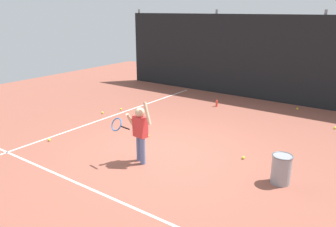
{
  "coord_description": "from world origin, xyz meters",
  "views": [
    {
      "loc": [
        4.21,
        -5.62,
        3.12
      ],
      "look_at": [
        -0.03,
        0.26,
        0.85
      ],
      "focal_mm": 35.9,
      "sensor_mm": 36.0,
      "label": 1
    }
  ],
  "objects_px": {
    "tennis_ball_0": "(148,136)",
    "tennis_ball_6": "(335,128)",
    "water_bottle": "(217,103)",
    "tennis_ball_3": "(103,113)",
    "tennis_ball_1": "(49,140)",
    "tennis_ball_2": "(121,109)",
    "tennis_ball_4": "(243,158)",
    "tennis_player": "(139,130)",
    "ball_hopper": "(281,169)",
    "tennis_ball_5": "(297,109)"
  },
  "relations": [
    {
      "from": "tennis_ball_6",
      "to": "tennis_ball_4",
      "type": "bearing_deg",
      "value": -110.84
    },
    {
      "from": "tennis_ball_3",
      "to": "tennis_ball_4",
      "type": "relative_size",
      "value": 1.0
    },
    {
      "from": "tennis_ball_5",
      "to": "tennis_ball_6",
      "type": "height_order",
      "value": "same"
    },
    {
      "from": "tennis_player",
      "to": "water_bottle",
      "type": "distance_m",
      "value": 4.84
    },
    {
      "from": "water_bottle",
      "to": "tennis_ball_3",
      "type": "xyz_separation_m",
      "value": [
        -2.5,
        -2.79,
        -0.08
      ]
    },
    {
      "from": "ball_hopper",
      "to": "tennis_ball_3",
      "type": "bearing_deg",
      "value": 169.39
    },
    {
      "from": "tennis_ball_1",
      "to": "tennis_ball_5",
      "type": "bearing_deg",
      "value": 56.57
    },
    {
      "from": "tennis_ball_1",
      "to": "tennis_player",
      "type": "bearing_deg",
      "value": 8.88
    },
    {
      "from": "tennis_ball_4",
      "to": "tennis_ball_5",
      "type": "relative_size",
      "value": 1.0
    },
    {
      "from": "ball_hopper",
      "to": "tennis_ball_6",
      "type": "distance_m",
      "value": 3.83
    },
    {
      "from": "tennis_ball_1",
      "to": "tennis_ball_0",
      "type": "bearing_deg",
      "value": 42.42
    },
    {
      "from": "water_bottle",
      "to": "tennis_ball_4",
      "type": "height_order",
      "value": "water_bottle"
    },
    {
      "from": "ball_hopper",
      "to": "tennis_ball_3",
      "type": "distance_m",
      "value": 6.0
    },
    {
      "from": "tennis_ball_3",
      "to": "tennis_ball_5",
      "type": "height_order",
      "value": "same"
    },
    {
      "from": "tennis_ball_3",
      "to": "tennis_player",
      "type": "bearing_deg",
      "value": -31.51
    },
    {
      "from": "tennis_ball_1",
      "to": "ball_hopper",
      "type": "bearing_deg",
      "value": 13.37
    },
    {
      "from": "tennis_player",
      "to": "tennis_ball_6",
      "type": "height_order",
      "value": "tennis_player"
    },
    {
      "from": "tennis_player",
      "to": "ball_hopper",
      "type": "height_order",
      "value": "tennis_player"
    },
    {
      "from": "tennis_ball_3",
      "to": "water_bottle",
      "type": "bearing_deg",
      "value": 48.21
    },
    {
      "from": "tennis_ball_2",
      "to": "tennis_ball_6",
      "type": "relative_size",
      "value": 1.0
    },
    {
      "from": "tennis_player",
      "to": "tennis_ball_3",
      "type": "height_order",
      "value": "tennis_player"
    },
    {
      "from": "tennis_player",
      "to": "tennis_ball_4",
      "type": "bearing_deg",
      "value": 47.03
    },
    {
      "from": "tennis_ball_2",
      "to": "tennis_ball_6",
      "type": "bearing_deg",
      "value": 19.37
    },
    {
      "from": "tennis_ball_2",
      "to": "tennis_ball_4",
      "type": "bearing_deg",
      "value": -13.72
    },
    {
      "from": "tennis_ball_1",
      "to": "tennis_ball_3",
      "type": "relative_size",
      "value": 1.0
    },
    {
      "from": "water_bottle",
      "to": "tennis_ball_5",
      "type": "distance_m",
      "value": 2.59
    },
    {
      "from": "tennis_player",
      "to": "tennis_ball_2",
      "type": "relative_size",
      "value": 20.46
    },
    {
      "from": "tennis_ball_0",
      "to": "tennis_ball_6",
      "type": "height_order",
      "value": "same"
    },
    {
      "from": "ball_hopper",
      "to": "tennis_ball_3",
      "type": "relative_size",
      "value": 8.52
    },
    {
      "from": "tennis_ball_6",
      "to": "tennis_ball_5",
      "type": "bearing_deg",
      "value": 136.61
    },
    {
      "from": "tennis_ball_1",
      "to": "tennis_ball_4",
      "type": "xyz_separation_m",
      "value": [
        4.31,
        1.83,
        0.0
      ]
    },
    {
      "from": "tennis_ball_1",
      "to": "tennis_ball_6",
      "type": "xyz_separation_m",
      "value": [
        5.54,
        5.07,
        0.0
      ]
    },
    {
      "from": "tennis_ball_4",
      "to": "tennis_ball_5",
      "type": "height_order",
      "value": "same"
    },
    {
      "from": "ball_hopper",
      "to": "tennis_ball_4",
      "type": "distance_m",
      "value": 1.17
    },
    {
      "from": "tennis_ball_3",
      "to": "tennis_ball_4",
      "type": "bearing_deg",
      "value": -6.19
    },
    {
      "from": "tennis_ball_1",
      "to": "tennis_ball_4",
      "type": "height_order",
      "value": "same"
    },
    {
      "from": "tennis_ball_0",
      "to": "tennis_ball_2",
      "type": "bearing_deg",
      "value": 148.74
    },
    {
      "from": "tennis_ball_2",
      "to": "tennis_ball_5",
      "type": "height_order",
      "value": "same"
    },
    {
      "from": "tennis_player",
      "to": "tennis_ball_5",
      "type": "height_order",
      "value": "tennis_player"
    },
    {
      "from": "tennis_player",
      "to": "water_bottle",
      "type": "height_order",
      "value": "tennis_player"
    },
    {
      "from": "tennis_player",
      "to": "tennis_ball_4",
      "type": "relative_size",
      "value": 20.46
    },
    {
      "from": "tennis_player",
      "to": "tennis_ball_1",
      "type": "height_order",
      "value": "tennis_player"
    },
    {
      "from": "ball_hopper",
      "to": "tennis_ball_6",
      "type": "bearing_deg",
      "value": 86.23
    },
    {
      "from": "tennis_ball_1",
      "to": "tennis_ball_6",
      "type": "relative_size",
      "value": 1.0
    },
    {
      "from": "water_bottle",
      "to": "tennis_ball_3",
      "type": "bearing_deg",
      "value": -131.79
    },
    {
      "from": "tennis_player",
      "to": "tennis_ball_6",
      "type": "xyz_separation_m",
      "value": [
        2.95,
        4.67,
        -0.69
      ]
    },
    {
      "from": "tennis_ball_3",
      "to": "tennis_ball_6",
      "type": "height_order",
      "value": "same"
    },
    {
      "from": "tennis_ball_4",
      "to": "ball_hopper",
      "type": "bearing_deg",
      "value": -30.17
    },
    {
      "from": "tennis_ball_2",
      "to": "tennis_ball_5",
      "type": "relative_size",
      "value": 1.0
    },
    {
      "from": "tennis_ball_2",
      "to": "tennis_ball_5",
      "type": "xyz_separation_m",
      "value": [
        4.6,
        3.37,
        0.0
      ]
    }
  ]
}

